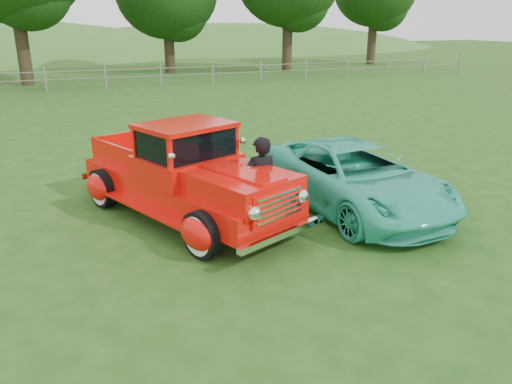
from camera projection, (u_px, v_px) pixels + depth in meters
name	position (u px, v px, depth m)	size (l,w,h in m)	color
ground	(244.00, 261.00, 7.59)	(140.00, 140.00, 0.00)	#1C4713
distant_hills	(45.00, 90.00, 60.11)	(116.00, 60.00, 18.00)	#336A27
fence_line	(105.00, 77.00, 26.79)	(48.00, 0.12, 1.20)	slate
red_pickup	(186.00, 176.00, 9.05)	(3.59, 5.27, 1.78)	black
teal_sedan	(353.00, 177.00, 9.56)	(2.09, 4.53, 1.26)	#30C09E
man	(260.00, 184.00, 8.52)	(0.60, 0.40, 1.65)	black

